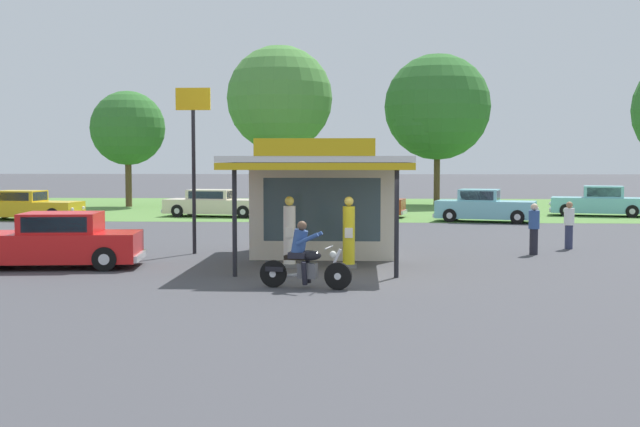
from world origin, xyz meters
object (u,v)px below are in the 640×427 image
object	(u,v)px
parked_car_back_row_centre_left	(357,204)
parked_car_back_row_far_right	(485,207)
gas_pump_nearside	(289,235)
parked_car_back_row_left	(599,202)
parked_car_back_row_centre	(27,206)
bystander_chatting_near_pumps	(569,224)
bystander_strolling_foreground	(534,228)
featured_classic_sedan	(53,242)
motorcycle_with_rider	(304,261)
roadside_pole_sign	(193,142)
parked_car_back_row_far_left	(215,204)
gas_pump_offside	(349,235)

from	to	relation	value
parked_car_back_row_centre_left	parked_car_back_row_far_right	bearing A→B (deg)	-25.90
gas_pump_nearside	parked_car_back_row_left	size ratio (longest dim) A/B	0.38
parked_car_back_row_centre	bystander_chatting_near_pumps	xyz separation A→B (m)	(23.70, -12.17, 0.17)
parked_car_back_row_far_right	bystander_strolling_foreground	bearing A→B (deg)	-92.03
parked_car_back_row_left	bystander_strolling_foreground	size ratio (longest dim) A/B	3.26
parked_car_back_row_centre	parked_car_back_row_centre_left	xyz separation A→B (m)	(16.48, 2.83, 0.03)
parked_car_back_row_centre_left	bystander_chatting_near_pumps	size ratio (longest dim) A/B	3.35
gas_pump_nearside	parked_car_back_row_left	xyz separation A→B (m)	(14.66, 21.61, -0.19)
featured_classic_sedan	bystander_chatting_near_pumps	bearing A→B (deg)	19.57
motorcycle_with_rider	featured_classic_sedan	distance (m)	7.98
bystander_chatting_near_pumps	featured_classic_sedan	bearing A→B (deg)	-160.43
parked_car_back_row_centre	roadside_pole_sign	distance (m)	18.41
parked_car_back_row_far_left	parked_car_back_row_left	distance (m)	20.46
motorcycle_with_rider	bystander_strolling_foreground	bearing A→B (deg)	46.55
gas_pump_offside	motorcycle_with_rider	xyz separation A→B (m)	(-0.99, -3.75, -0.25)
gas_pump_offside	gas_pump_nearside	bearing A→B (deg)	180.00
gas_pump_nearside	parked_car_back_row_left	distance (m)	26.11
gas_pump_nearside	bystander_strolling_foreground	distance (m)	8.18
parked_car_back_row_far_right	roadside_pole_sign	distance (m)	18.18
featured_classic_sedan	bystander_chatting_near_pumps	size ratio (longest dim) A/B	3.25
featured_classic_sedan	parked_car_back_row_centre_left	world-z (taller)	parked_car_back_row_centre_left
parked_car_back_row_far_right	parked_car_back_row_far_left	bearing A→B (deg)	167.63
motorcycle_with_rider	parked_car_back_row_far_left	world-z (taller)	motorcycle_with_rider
parked_car_back_row_centre_left	parked_car_back_row_left	bearing A→B (deg)	6.57
motorcycle_with_rider	parked_car_back_row_centre	xyz separation A→B (m)	(-15.41, 21.04, 0.02)
bystander_strolling_foreground	bystander_chatting_near_pumps	distance (m)	2.30
bystander_strolling_foreground	featured_classic_sedan	bearing A→B (deg)	-164.82
bystander_strolling_foreground	parked_car_back_row_centre_left	bearing A→B (deg)	108.82
parked_car_back_row_far_right	gas_pump_offside	bearing A→B (deg)	-110.13
parked_car_back_row_centre	bystander_strolling_foreground	size ratio (longest dim) A/B	3.46
gas_pump_nearside	parked_car_back_row_centre	size ratio (longest dim) A/B	0.35
parked_car_back_row_far_left	roadside_pole_sign	world-z (taller)	roadside_pole_sign
gas_pump_nearside	bystander_strolling_foreground	bearing A→B (deg)	24.57
bystander_chatting_near_pumps	roadside_pole_sign	world-z (taller)	roadside_pole_sign
gas_pump_offside	motorcycle_with_rider	world-z (taller)	gas_pump_offside
parked_car_back_row_left	parked_car_back_row_far_right	distance (m)	8.09
featured_classic_sedan	parked_car_back_row_centre	xyz separation A→B (m)	(-8.16, 17.70, -0.03)
gas_pump_nearside	parked_car_back_row_far_right	bearing A→B (deg)	65.15
gas_pump_offside	bystander_chatting_near_pumps	world-z (taller)	gas_pump_offside
parked_car_back_row_centre_left	motorcycle_with_rider	bearing A→B (deg)	-92.58
parked_car_back_row_left	featured_classic_sedan	bearing A→B (deg)	-133.97
gas_pump_offside	parked_car_back_row_left	world-z (taller)	gas_pump_offside
parked_car_back_row_left	parked_car_back_row_centre	bearing A→B (deg)	-171.65
motorcycle_with_rider	featured_classic_sedan	world-z (taller)	motorcycle_with_rider
bystander_chatting_near_pumps	gas_pump_offside	bearing A→B (deg)	-144.97
parked_car_back_row_left	roadside_pole_sign	size ratio (longest dim) A/B	1.00
gas_pump_nearside	bystander_chatting_near_pumps	distance (m)	10.33
parked_car_back_row_centre_left	bystander_chatting_near_pumps	bearing A→B (deg)	-64.29
parked_car_back_row_far_right	bystander_strolling_foreground	world-z (taller)	bystander_strolling_foreground
bystander_strolling_foreground	roadside_pole_sign	bearing A→B (deg)	-178.57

